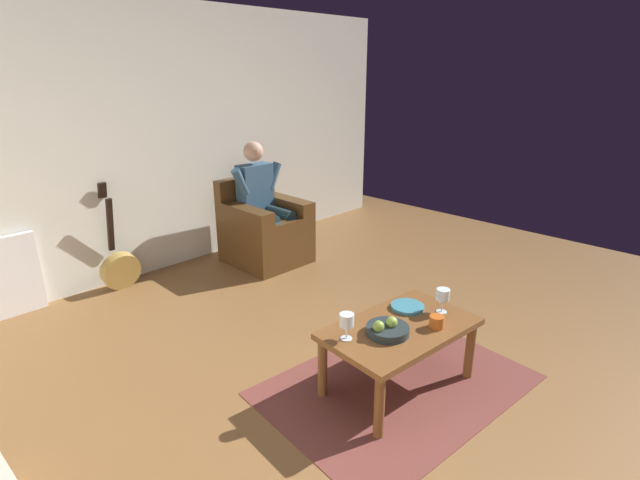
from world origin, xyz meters
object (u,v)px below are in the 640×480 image
object	(u,v)px
guitar	(120,266)
decorative_dish	(407,307)
wine_glass_near	(347,322)
candle_jar	(437,322)
armchair	(264,231)
person_seated	(263,200)
fruit_bowl	(387,329)
wine_glass_far	(443,296)
coffee_table	(400,335)

from	to	relation	value
guitar	decorative_dish	distance (m)	2.73
wine_glass_near	candle_jar	size ratio (longest dim) A/B	1.79
armchair	person_seated	bearing A→B (deg)	90.00
person_seated	guitar	world-z (taller)	person_seated
person_seated	fruit_bowl	size ratio (longest dim) A/B	4.83
armchair	wine_glass_far	bearing A→B (deg)	79.59
fruit_bowl	candle_jar	xyz separation A→B (m)	(-0.27, 0.17, 0.01)
person_seated	guitar	distance (m)	1.51
armchair	guitar	distance (m)	1.44
guitar	candle_jar	size ratio (longest dim) A/B	10.81
coffee_table	wine_glass_far	bearing A→B (deg)	165.14
person_seated	wine_glass_far	bearing A→B (deg)	79.56
armchair	wine_glass_near	size ratio (longest dim) A/B	5.25
guitar	decorative_dish	bearing A→B (deg)	106.70
armchair	guitar	world-z (taller)	guitar
coffee_table	fruit_bowl	xyz separation A→B (m)	(0.14, -0.00, 0.10)
coffee_table	person_seated	bearing A→B (deg)	-109.59
person_seated	decorative_dish	bearing A→B (deg)	75.85
candle_jar	coffee_table	bearing A→B (deg)	-51.73
person_seated	decorative_dish	size ratio (longest dim) A/B	5.67
person_seated	wine_glass_far	distance (m)	2.43
armchair	decorative_dish	size ratio (longest dim) A/B	3.92
person_seated	coffee_table	world-z (taller)	person_seated
guitar	candle_jar	distance (m)	2.97
coffee_table	guitar	xyz separation A→B (m)	(0.56, -2.71, -0.15)
wine_glass_far	decorative_dish	world-z (taller)	wine_glass_far
guitar	wine_glass_near	xyz separation A→B (m)	(-0.21, 2.57, 0.33)
wine_glass_near	wine_glass_far	bearing A→B (deg)	161.55
armchair	person_seated	distance (m)	0.34
armchair	wine_glass_far	size ratio (longest dim) A/B	5.23
armchair	decorative_dish	distance (m)	2.28
guitar	person_seated	bearing A→B (deg)	162.89
wine_glass_near	wine_glass_far	size ratio (longest dim) A/B	1.00
fruit_bowl	wine_glass_near	bearing A→B (deg)	-33.08
wine_glass_far	person_seated	bearing A→B (deg)	-101.46
person_seated	coffee_table	xyz separation A→B (m)	(0.81, 2.29, -0.30)
person_seated	wine_glass_far	world-z (taller)	person_seated
person_seated	candle_jar	world-z (taller)	person_seated
armchair	fruit_bowl	bearing A→B (deg)	68.49
wine_glass_near	decorative_dish	distance (m)	0.58
candle_jar	wine_glass_far	bearing A→B (deg)	-157.68
coffee_table	candle_jar	bearing A→B (deg)	128.27
guitar	decorative_dish	size ratio (longest dim) A/B	4.51
armchair	wine_glass_near	distance (m)	2.46
coffee_table	candle_jar	world-z (taller)	candle_jar
fruit_bowl	candle_jar	distance (m)	0.32
armchair	candle_jar	distance (m)	2.56
coffee_table	fruit_bowl	world-z (taller)	fruit_bowl
coffee_table	wine_glass_near	world-z (taller)	wine_glass_near
fruit_bowl	decorative_dish	world-z (taller)	fruit_bowl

